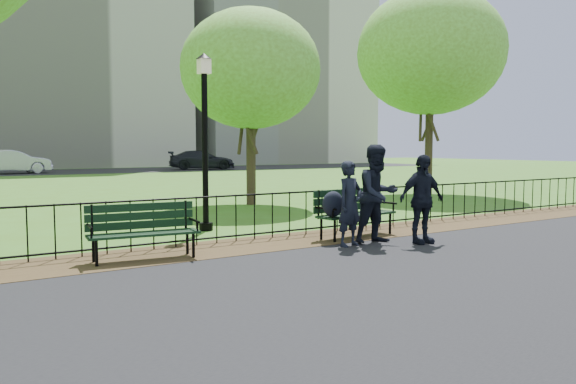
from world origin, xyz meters
TOP-DOWN VIEW (x-y plane):
  - ground at (0.00, 0.00)m, footprint 120.00×120.00m
  - asphalt_path at (0.00, -3.40)m, footprint 60.00×9.20m
  - dirt_strip at (0.00, 1.50)m, footprint 60.00×1.60m
  - far_street at (0.00, 35.00)m, footprint 70.00×9.00m
  - iron_fence at (0.00, 2.00)m, footprint 24.06×0.06m
  - apartment_east at (26.00, 48.00)m, footprint 20.00×15.00m
  - park_bench_main at (0.09, 1.14)m, footprint 1.92×0.79m
  - park_bench_left_a at (-3.82, 1.30)m, footprint 1.76×0.71m
  - lamppost at (-1.68, 3.64)m, footprint 0.34×0.34m
  - tree_near_e at (1.77, 7.89)m, footprint 4.29×4.29m
  - tree_mid_e at (9.32, 7.67)m, footprint 5.48×5.48m
  - person_left at (-0.31, 0.45)m, footprint 0.61×0.46m
  - person_mid at (0.34, 0.44)m, footprint 0.90×0.49m
  - person_right at (0.99, -0.03)m, footprint 1.00×0.48m
  - sedan_silver at (-2.05, 33.46)m, footprint 4.97×2.39m
  - sedan_dark at (11.35, 33.23)m, footprint 5.48×3.51m

SIDE VIEW (x-z plane):
  - ground at x=0.00m, z-range 0.00..0.00m
  - asphalt_path at x=0.00m, z-range 0.00..0.01m
  - far_street at x=0.00m, z-range 0.00..0.01m
  - dirt_strip at x=0.00m, z-range 0.01..0.02m
  - iron_fence at x=0.00m, z-range 0.00..1.00m
  - park_bench_left_a at x=-3.82m, z-range 0.07..1.04m
  - park_bench_main at x=0.09m, z-range 0.14..1.17m
  - sedan_dark at x=11.35m, z-range 0.01..1.49m
  - person_left at x=-0.31m, z-range 0.01..1.54m
  - sedan_silver at x=-2.05m, z-range 0.01..1.58m
  - person_right at x=0.99m, z-range 0.01..1.65m
  - person_mid at x=0.34m, z-range 0.01..1.83m
  - lamppost at x=-1.68m, z-range 0.17..3.92m
  - tree_near_e at x=1.77m, z-range 1.16..7.14m
  - tree_mid_e at x=9.32m, z-range 1.48..9.13m
  - apartment_east at x=26.00m, z-range 0.00..24.00m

